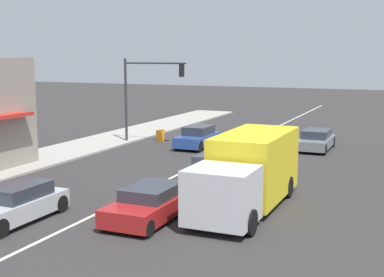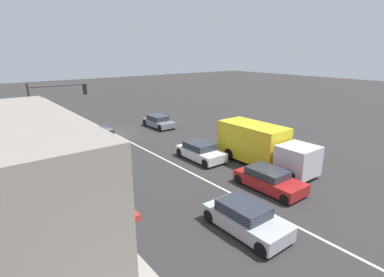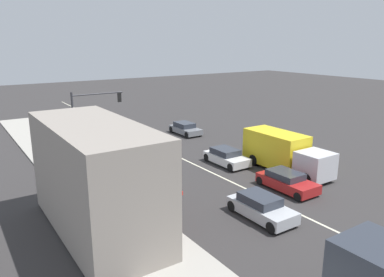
{
  "view_description": "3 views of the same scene",
  "coord_description": "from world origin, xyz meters",
  "px_view_note": "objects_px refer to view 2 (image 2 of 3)",
  "views": [
    {
      "loc": [
        -11.14,
        34.3,
        5.98
      ],
      "look_at": [
        0.51,
        7.56,
        1.39
      ],
      "focal_mm": 50.0,
      "sensor_mm": 36.0,
      "label": 1
    },
    {
      "loc": [
        11.6,
        27.79,
        8.06
      ],
      "look_at": [
        -1.02,
        11.56,
        1.99
      ],
      "focal_mm": 28.0,
      "sensor_mm": 36.0,
      "label": 2
    },
    {
      "loc": [
        16.34,
        33.8,
        9.76
      ],
      "look_at": [
        -0.32,
        8.84,
        1.97
      ],
      "focal_mm": 35.0,
      "sensor_mm": 36.0,
      "label": 3
    }
  ],
  "objects_px": {
    "pedestrian": "(43,194)",
    "warning_aframe_sign": "(61,143)",
    "hatchback_red": "(269,180)",
    "sedan_silver": "(245,218)",
    "van_white": "(200,151)",
    "coupe_blue": "(103,137)",
    "traffic_signal_main": "(51,106)",
    "suv_grey": "(159,122)",
    "delivery_truck": "(262,146)"
  },
  "relations": [
    {
      "from": "van_white",
      "to": "traffic_signal_main",
      "type": "bearing_deg",
      "value": -45.18
    },
    {
      "from": "traffic_signal_main",
      "to": "delivery_truck",
      "type": "distance_m",
      "value": 16.52
    },
    {
      "from": "delivery_truck",
      "to": "traffic_signal_main",
      "type": "bearing_deg",
      "value": -47.11
    },
    {
      "from": "warning_aframe_sign",
      "to": "hatchback_red",
      "type": "height_order",
      "value": "hatchback_red"
    },
    {
      "from": "pedestrian",
      "to": "van_white",
      "type": "height_order",
      "value": "pedestrian"
    },
    {
      "from": "pedestrian",
      "to": "warning_aframe_sign",
      "type": "xyz_separation_m",
      "value": [
        -3.67,
        -10.49,
        -0.6
      ]
    },
    {
      "from": "van_white",
      "to": "hatchback_red",
      "type": "height_order",
      "value": "van_white"
    },
    {
      "from": "pedestrian",
      "to": "van_white",
      "type": "relative_size",
      "value": 0.43
    },
    {
      "from": "pedestrian",
      "to": "hatchback_red",
      "type": "height_order",
      "value": "pedestrian"
    },
    {
      "from": "van_white",
      "to": "suv_grey",
      "type": "relative_size",
      "value": 0.99
    },
    {
      "from": "traffic_signal_main",
      "to": "sedan_silver",
      "type": "bearing_deg",
      "value": 103.0
    },
    {
      "from": "sedan_silver",
      "to": "coupe_blue",
      "type": "height_order",
      "value": "coupe_blue"
    },
    {
      "from": "suv_grey",
      "to": "coupe_blue",
      "type": "bearing_deg",
      "value": 17.3
    },
    {
      "from": "suv_grey",
      "to": "coupe_blue",
      "type": "distance_m",
      "value": 7.54
    },
    {
      "from": "traffic_signal_main",
      "to": "sedan_silver",
      "type": "distance_m",
      "value": 17.75
    },
    {
      "from": "pedestrian",
      "to": "warning_aframe_sign",
      "type": "bearing_deg",
      "value": -109.27
    },
    {
      "from": "sedan_silver",
      "to": "delivery_truck",
      "type": "bearing_deg",
      "value": -145.06
    },
    {
      "from": "delivery_truck",
      "to": "van_white",
      "type": "xyz_separation_m",
      "value": [
        2.8,
        -3.6,
        -0.84
      ]
    },
    {
      "from": "hatchback_red",
      "to": "traffic_signal_main",
      "type": "bearing_deg",
      "value": -60.8
    },
    {
      "from": "pedestrian",
      "to": "delivery_truck",
      "type": "distance_m",
      "value": 14.35
    },
    {
      "from": "warning_aframe_sign",
      "to": "hatchback_red",
      "type": "distance_m",
      "value": 17.66
    },
    {
      "from": "traffic_signal_main",
      "to": "pedestrian",
      "type": "relative_size",
      "value": 3.25
    },
    {
      "from": "sedan_silver",
      "to": "hatchback_red",
      "type": "bearing_deg",
      "value": -154.4
    },
    {
      "from": "sedan_silver",
      "to": "hatchback_red",
      "type": "distance_m",
      "value": 4.88
    },
    {
      "from": "delivery_truck",
      "to": "coupe_blue",
      "type": "bearing_deg",
      "value": -58.88
    },
    {
      "from": "sedan_silver",
      "to": "warning_aframe_sign",
      "type": "bearing_deg",
      "value": -79.76
    },
    {
      "from": "traffic_signal_main",
      "to": "coupe_blue",
      "type": "height_order",
      "value": "traffic_signal_main"
    },
    {
      "from": "traffic_signal_main",
      "to": "pedestrian",
      "type": "height_order",
      "value": "traffic_signal_main"
    },
    {
      "from": "suv_grey",
      "to": "coupe_blue",
      "type": "xyz_separation_m",
      "value": [
        7.2,
        2.24,
        0.06
      ]
    },
    {
      "from": "warning_aframe_sign",
      "to": "delivery_truck",
      "type": "distance_m",
      "value": 16.71
    },
    {
      "from": "warning_aframe_sign",
      "to": "sedan_silver",
      "type": "bearing_deg",
      "value": 100.24
    },
    {
      "from": "van_white",
      "to": "pedestrian",
      "type": "bearing_deg",
      "value": 5.51
    },
    {
      "from": "warning_aframe_sign",
      "to": "suv_grey",
      "type": "bearing_deg",
      "value": -173.56
    },
    {
      "from": "delivery_truck",
      "to": "sedan_silver",
      "type": "relative_size",
      "value": 1.84
    },
    {
      "from": "traffic_signal_main",
      "to": "hatchback_red",
      "type": "distance_m",
      "value": 17.38
    },
    {
      "from": "coupe_blue",
      "to": "hatchback_red",
      "type": "relative_size",
      "value": 0.94
    },
    {
      "from": "suv_grey",
      "to": "traffic_signal_main",
      "type": "bearing_deg",
      "value": 11.16
    },
    {
      "from": "delivery_truck",
      "to": "van_white",
      "type": "height_order",
      "value": "delivery_truck"
    },
    {
      "from": "pedestrian",
      "to": "warning_aframe_sign",
      "type": "height_order",
      "value": "pedestrian"
    },
    {
      "from": "pedestrian",
      "to": "coupe_blue",
      "type": "relative_size",
      "value": 0.44
    },
    {
      "from": "warning_aframe_sign",
      "to": "van_white",
      "type": "xyz_separation_m",
      "value": [
        -7.66,
        9.39,
        0.2
      ]
    },
    {
      "from": "pedestrian",
      "to": "hatchback_red",
      "type": "bearing_deg",
      "value": 154.4
    },
    {
      "from": "van_white",
      "to": "suv_grey",
      "type": "height_order",
      "value": "van_white"
    },
    {
      "from": "traffic_signal_main",
      "to": "suv_grey",
      "type": "bearing_deg",
      "value": -168.84
    },
    {
      "from": "coupe_blue",
      "to": "hatchback_red",
      "type": "bearing_deg",
      "value": 106.51
    },
    {
      "from": "van_white",
      "to": "coupe_blue",
      "type": "distance_m",
      "value": 9.42
    },
    {
      "from": "traffic_signal_main",
      "to": "suv_grey",
      "type": "distance_m",
      "value": 11.81
    },
    {
      "from": "pedestrian",
      "to": "sedan_silver",
      "type": "distance_m",
      "value": 10.24
    },
    {
      "from": "van_white",
      "to": "coupe_blue",
      "type": "height_order",
      "value": "coupe_blue"
    },
    {
      "from": "traffic_signal_main",
      "to": "hatchback_red",
      "type": "relative_size",
      "value": 1.34
    }
  ]
}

